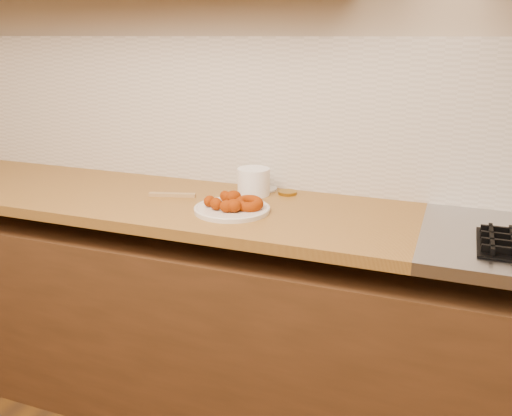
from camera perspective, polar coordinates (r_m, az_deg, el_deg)
name	(u,v)px	position (r m, az deg, el deg)	size (l,w,h in m)	color
wall_back	(305,77)	(2.16, 5.14, 13.58)	(4.00, 0.02, 2.70)	tan
base_cabinet	(276,336)	(2.17, 2.11, -13.27)	(3.60, 0.60, 0.77)	#502F18
butcher_block	(125,198)	(2.24, -13.65, 1.07)	(2.30, 0.62, 0.04)	olive
backsplash	(303,116)	(2.17, 4.94, 9.60)	(3.60, 0.02, 0.60)	beige
donut_plate	(232,209)	(1.95, -2.54, -0.13)	(0.27, 0.27, 0.02)	beige
ring_donut	(249,203)	(1.92, -0.78, 0.49)	(0.11, 0.11, 0.04)	#8E2A00
fried_dough_chunks	(226,202)	(1.94, -3.21, 0.69)	(0.16, 0.19, 0.05)	#8E2A00
plastic_tub	(254,182)	(2.14, -0.25, 2.80)	(0.13, 0.13, 0.11)	white
tub_lid	(262,188)	(2.22, 0.61, 2.07)	(0.13, 0.13, 0.01)	silver
brass_jar_lid	(287,193)	(2.16, 3.33, 1.62)	(0.07, 0.07, 0.01)	olive
wooden_utensil	(172,195)	(2.15, -8.80, 1.38)	(0.18, 0.02, 0.01)	#A38350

